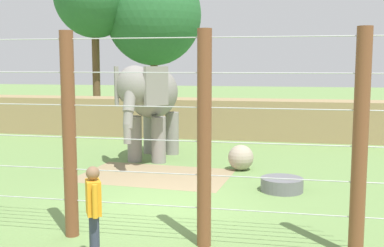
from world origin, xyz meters
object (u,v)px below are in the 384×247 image
object	(u,v)px
enrichment_ball	(241,157)
water_tub	(282,184)
elephant	(151,97)
zookeeper	(94,211)

from	to	relation	value
enrichment_ball	water_tub	xyz separation A→B (m)	(1.30, -2.29, -0.22)
water_tub	enrichment_ball	bearing A→B (deg)	119.59
elephant	zookeeper	xyz separation A→B (m)	(1.57, -8.69, -1.23)
elephant	enrichment_ball	distance (m)	3.82
zookeeper	enrichment_ball	bearing A→B (deg)	77.82
elephant	enrichment_ball	bearing A→B (deg)	-18.32
enrichment_ball	water_tub	world-z (taller)	enrichment_ball
enrichment_ball	zookeeper	size ratio (longest dim) A/B	0.48
elephant	enrichment_ball	xyz separation A→B (m)	(3.22, -1.06, -1.76)
enrichment_ball	zookeeper	world-z (taller)	zookeeper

